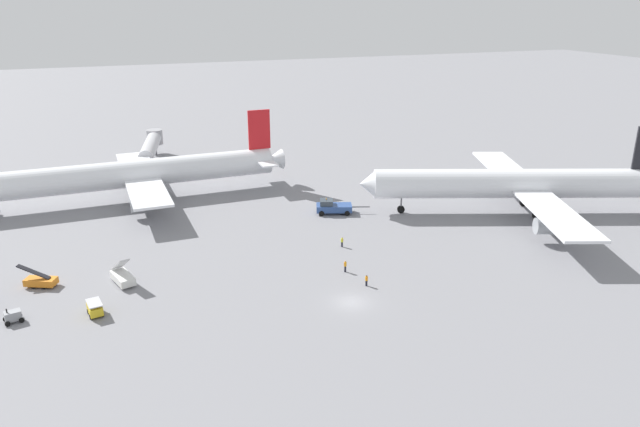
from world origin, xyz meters
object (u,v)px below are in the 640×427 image
Objects in this scene: gse_baggage_cart_trailing at (95,309)px; ground_crew_ramp_agent_by_cones at (345,266)px; airliner_being_pushed at (516,184)px; jet_bridge at (151,145)px; gse_gpu_cart_small at (13,316)px; airliner_at_gate_left at (128,175)px; ground_crew_wing_walker_right at (342,242)px; ground_crew_marshaller_foreground at (366,280)px; pushback_tug at (333,207)px; gse_belt_loader_portside at (40,281)px; gse_stair_truck_yellow at (123,276)px.

ground_crew_ramp_agent_by_cones is (32.79, 0.46, 0.05)m from gse_baggage_cart_trailing.
airliner_being_pushed is 80.80m from jet_bridge.
airliner_being_pushed is 80.16m from gse_gpu_cart_small.
ground_crew_wing_walker_right is at bearing -50.64° from airliner_at_gate_left.
ground_crew_marshaller_foreground is at bearing -8.12° from gse_gpu_cart_small.
airliner_being_pushed is (63.00, -31.13, 0.29)m from airliner_at_gate_left.
airliner_at_gate_left is at bearing 118.84° from ground_crew_marshaller_foreground.
gse_gpu_cart_small is 0.82× the size of gse_baggage_cart_trailing.
pushback_tug is 48.46m from gse_belt_loader_portside.
gse_gpu_cart_small is at bearing 178.40° from ground_crew_ramp_agent_by_cones.
gse_belt_loader_portside is at bearing 122.01° from gse_baggage_cart_trailing.
airliner_being_pushed is at bearing -19.97° from pushback_tug.
ground_crew_wing_walker_right is at bearing 2.10° from gse_stair_truck_yellow.
gse_belt_loader_portside is at bearing 74.35° from gse_gpu_cart_small.
airliner_being_pushed reaches higher than gse_stair_truck_yellow.
ground_crew_wing_walker_right reaches higher than ground_crew_marshaller_foreground.
airliner_at_gate_left is 36.38m from gse_stair_truck_yellow.
gse_stair_truck_yellow is 63.80m from jet_bridge.
ground_crew_ramp_agent_by_cones is (39.36, -10.04, 0.08)m from gse_belt_loader_portside.
ground_crew_ramp_agent_by_cones is (-3.01, -8.38, 0.08)m from ground_crew_wing_walker_right.
airliner_being_pushed is 21.54× the size of gse_gpu_cart_small.
airliner_at_gate_left is 44.44m from gse_baggage_cart_trailing.
gse_baggage_cart_trailing is at bearing -99.43° from airliner_at_gate_left.
airliner_being_pushed reaches higher than ground_crew_marshaller_foreground.
pushback_tug is 3.17× the size of gse_baggage_cart_trailing.
gse_gpu_cart_small is 14.06m from gse_stair_truck_yellow.
gse_belt_loader_portside is 1.68× the size of gse_baggage_cart_trailing.
ground_crew_ramp_agent_by_cones is (-37.45, -12.06, -4.34)m from airliner_being_pushed.
gse_belt_loader_portside is at bearing 177.76° from ground_crew_wing_walker_right.
pushback_tug is 1.89× the size of gse_belt_loader_portside.
airliner_being_pushed is 40.51m from ground_crew_marshaller_foreground.
gse_gpu_cart_small is 0.49× the size of gse_stair_truck_yellow.
gse_gpu_cart_small is at bearing -105.65° from gse_belt_loader_portside.
gse_baggage_cart_trailing reaches higher than ground_crew_wing_walker_right.
airliner_being_pushed reaches higher than pushback_tug.
gse_gpu_cart_small is (-16.30, -42.02, -4.16)m from airliner_at_gate_left.
airliner_being_pushed is at bearing 6.10° from ground_crew_wing_walker_right.
ground_crew_wing_walker_right is (-34.45, -3.68, -4.42)m from airliner_being_pushed.
gse_stair_truck_yellow reaches higher than ground_crew_marshaller_foreground.
gse_belt_loader_portside is 3.12× the size of ground_crew_wing_walker_right.
pushback_tug is at bearing -31.54° from airliner_at_gate_left.
gse_baggage_cart_trailing is 72.00m from jet_bridge.
airliner_at_gate_left is at bearing 80.57° from gse_baggage_cart_trailing.
pushback_tug is (32.88, -20.18, -3.78)m from airliner_at_gate_left.
pushback_tug is at bearing 23.94° from gse_gpu_cart_small.
gse_gpu_cart_small is at bearing -111.20° from airliner_at_gate_left.
pushback_tug is at bearing 72.32° from ground_crew_ramp_agent_by_cones.
ground_crew_wing_walker_right is at bearing 81.24° from ground_crew_marshaller_foreground.
airliner_at_gate_left is 6.51× the size of pushback_tug.
pushback_tug reaches higher than ground_crew_ramp_agent_by_cones.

